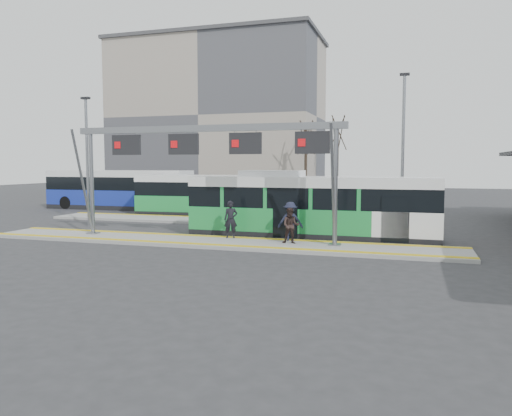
{
  "coord_description": "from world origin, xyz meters",
  "views": [
    {
      "loc": [
        8.6,
        -20.71,
        3.57
      ],
      "look_at": [
        1.15,
        3.0,
        1.4
      ],
      "focal_mm": 35.0,
      "sensor_mm": 36.0,
      "label": 1
    }
  ],
  "objects_px": {
    "hero_bus": "(311,207)",
    "passenger_a": "(231,219)",
    "passenger_b": "(291,226)",
    "gantry": "(206,148)",
    "passenger_c": "(290,221)"
  },
  "relations": [
    {
      "from": "gantry",
      "to": "passenger_a",
      "type": "bearing_deg",
      "value": 38.38
    },
    {
      "from": "hero_bus",
      "to": "passenger_c",
      "type": "relative_size",
      "value": 6.85
    },
    {
      "from": "passenger_c",
      "to": "hero_bus",
      "type": "bearing_deg",
      "value": 60.82
    },
    {
      "from": "passenger_b",
      "to": "passenger_c",
      "type": "bearing_deg",
      "value": 95.91
    },
    {
      "from": "hero_bus",
      "to": "passenger_b",
      "type": "distance_m",
      "value": 3.0
    },
    {
      "from": "passenger_b",
      "to": "passenger_c",
      "type": "xyz_separation_m",
      "value": [
        -0.22,
        0.82,
        0.09
      ]
    },
    {
      "from": "hero_bus",
      "to": "passenger_b",
      "type": "relative_size",
      "value": 7.67
    },
    {
      "from": "gantry",
      "to": "hero_bus",
      "type": "xyz_separation_m",
      "value": [
        4.25,
        2.85,
        -2.8
      ]
    },
    {
      "from": "passenger_a",
      "to": "passenger_c",
      "type": "distance_m",
      "value": 2.85
    },
    {
      "from": "hero_bus",
      "to": "passenger_a",
      "type": "xyz_separation_m",
      "value": [
        -3.36,
        -2.14,
        -0.49
      ]
    },
    {
      "from": "passenger_a",
      "to": "gantry",
      "type": "bearing_deg",
      "value": -161.05
    },
    {
      "from": "hero_bus",
      "to": "gantry",
      "type": "bearing_deg",
      "value": -145.74
    },
    {
      "from": "gantry",
      "to": "passenger_b",
      "type": "xyz_separation_m",
      "value": [
        3.96,
        -0.08,
        -3.37
      ]
    },
    {
      "from": "gantry",
      "to": "hero_bus",
      "type": "bearing_deg",
      "value": 33.84
    },
    {
      "from": "passenger_b",
      "to": "passenger_a",
      "type": "bearing_deg",
      "value": 156.55
    }
  ]
}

